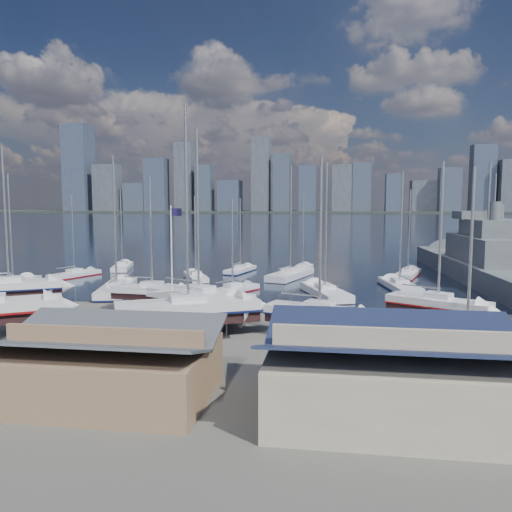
% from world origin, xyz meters
% --- Properties ---
extents(ground, '(1400.00, 1400.00, 0.00)m').
position_xyz_m(ground, '(0.00, -10.00, 0.00)').
color(ground, '#605E59').
rests_on(ground, ground).
extents(water, '(1400.00, 600.00, 0.40)m').
position_xyz_m(water, '(0.00, 300.00, -0.15)').
color(water, '#1B283E').
rests_on(water, ground).
extents(far_shore, '(1400.00, 80.00, 2.20)m').
position_xyz_m(far_shore, '(0.00, 560.00, 1.10)').
color(far_shore, '#2D332D').
rests_on(far_shore, ground).
extents(skyline, '(639.14, 43.80, 107.69)m').
position_xyz_m(skyline, '(-7.83, 553.76, 39.09)').
color(skyline, '#475166').
rests_on(skyline, far_shore).
extents(shed_grey, '(12.60, 8.40, 4.17)m').
position_xyz_m(shed_grey, '(0.00, -26.00, 2.15)').
color(shed_grey, '#8C6B4C').
rests_on(shed_grey, ground).
extents(shed_blue, '(13.65, 9.45, 4.71)m').
position_xyz_m(shed_blue, '(16.00, -26.00, 2.42)').
color(shed_blue, '#BFB293').
rests_on(shed_blue, ground).
extents(sailboat_cradle_0, '(10.64, 7.66, 16.93)m').
position_xyz_m(sailboat_cradle_0, '(-20.74, -4.60, 2.12)').
color(sailboat_cradle_0, '#2D2D33').
rests_on(sailboat_cradle_0, ground).
extents(sailboat_cradle_2, '(8.54, 3.13, 13.82)m').
position_xyz_m(sailboat_cradle_2, '(-5.49, -3.37, 1.97)').
color(sailboat_cradle_2, '#2D2D33').
rests_on(sailboat_cradle_2, ground).
extents(sailboat_cradle_3, '(12.01, 8.14, 18.79)m').
position_xyz_m(sailboat_cradle_3, '(1.10, -12.84, 2.22)').
color(sailboat_cradle_3, '#2D2D33').
rests_on(sailboat_cradle_3, ground).
extents(sailboat_cradle_4, '(11.12, 7.61, 17.67)m').
position_xyz_m(sailboat_cradle_4, '(0.57, -7.52, 2.16)').
color(sailboat_cradle_4, '#2D2D33').
rests_on(sailboat_cradle_4, ground).
extents(sailboat_cradle_5, '(9.35, 5.35, 14.68)m').
position_xyz_m(sailboat_cradle_5, '(11.82, -11.75, 2.00)').
color(sailboat_cradle_5, '#2D2D33').
rests_on(sailboat_cradle_5, ground).
extents(sailboat_cradle_6, '(9.03, 6.77, 14.66)m').
position_xyz_m(sailboat_cradle_6, '(22.18, -6.30, 2.00)').
color(sailboat_cradle_6, '#2D2D33').
rests_on(sailboat_cradle_6, ground).
extents(sailboat_cradle_7, '(8.51, 4.90, 13.60)m').
position_xyz_m(sailboat_cradle_7, '(22.52, -14.75, 1.95)').
color(sailboat_cradle_7, '#2D2D33').
rests_on(sailboat_cradle_7, ground).
extents(sailboat_moored_0, '(4.14, 10.64, 15.49)m').
position_xyz_m(sailboat_moored_0, '(-28.38, 7.13, 0.31)').
color(sailboat_moored_0, black).
rests_on(sailboat_moored_0, water).
extents(sailboat_moored_1, '(5.26, 8.85, 12.80)m').
position_xyz_m(sailboat_moored_1, '(-25.29, 17.24, 0.31)').
color(sailboat_moored_1, black).
rests_on(sailboat_moored_1, water).
extents(sailboat_moored_2, '(4.96, 9.53, 13.86)m').
position_xyz_m(sailboat_moored_2, '(-21.75, 26.58, 0.32)').
color(sailboat_moored_2, black).
rests_on(sailboat_moored_2, water).
extents(sailboat_moored_3, '(5.94, 12.18, 17.55)m').
position_xyz_m(sailboat_moored_3, '(-13.25, 5.26, 0.31)').
color(sailboat_moored_3, black).
rests_on(sailboat_moored_3, water).
extents(sailboat_moored_4, '(5.71, 8.60, 12.68)m').
position_xyz_m(sailboat_moored_4, '(-6.64, 17.56, 0.32)').
color(sailboat_moored_4, black).
rests_on(sailboat_moored_4, water).
extents(sailboat_moored_5, '(4.19, 8.62, 12.42)m').
position_xyz_m(sailboat_moored_5, '(-1.61, 26.11, 0.31)').
color(sailboat_moored_5, black).
rests_on(sailboat_moored_5, water).
extents(sailboat_moored_6, '(6.02, 8.18, 12.14)m').
position_xyz_m(sailboat_moored_6, '(0.74, 7.74, 0.31)').
color(sailboat_moored_6, black).
rests_on(sailboat_moored_6, water).
extents(sailboat_moored_7, '(6.60, 11.85, 17.25)m').
position_xyz_m(sailboat_moored_7, '(6.86, 20.85, 0.32)').
color(sailboat_moored_7, black).
rests_on(sailboat_moored_7, water).
extents(sailboat_moored_8, '(3.14, 8.89, 13.04)m').
position_xyz_m(sailboat_moored_8, '(8.28, 28.35, 0.31)').
color(sailboat_moored_8, black).
rests_on(sailboat_moored_8, water).
extents(sailboat_moored_9, '(6.62, 11.30, 16.47)m').
position_xyz_m(sailboat_moored_9, '(12.08, 7.23, 0.32)').
color(sailboat_moored_9, black).
rests_on(sailboat_moored_9, water).
extents(sailboat_moored_10, '(4.64, 10.87, 15.74)m').
position_xyz_m(sailboat_moored_10, '(21.45, 13.15, 0.31)').
color(sailboat_moored_10, black).
rests_on(sailboat_moored_10, water).
extents(sailboat_moored_11, '(5.23, 9.46, 13.64)m').
position_xyz_m(sailboat_moored_11, '(24.31, 25.27, 0.31)').
color(sailboat_moored_11, black).
rests_on(sailboat_moored_11, water).
extents(naval_ship_east, '(10.53, 51.07, 18.57)m').
position_xyz_m(naval_ship_east, '(34.52, 22.51, 1.67)').
color(naval_ship_east, slate).
rests_on(naval_ship_east, water).
extents(naval_ship_west, '(11.29, 43.69, 17.89)m').
position_xyz_m(naval_ship_west, '(41.68, 43.37, 1.66)').
color(naval_ship_west, slate).
rests_on(naval_ship_west, water).
extents(car_b, '(4.84, 1.79, 1.58)m').
position_xyz_m(car_b, '(-4.94, -21.97, 0.79)').
color(car_b, gray).
rests_on(car_b, ground).
extents(car_c, '(2.83, 5.54, 1.50)m').
position_xyz_m(car_c, '(-0.97, -18.96, 0.75)').
color(car_c, gray).
rests_on(car_c, ground).
extents(car_d, '(3.98, 5.53, 1.49)m').
position_xyz_m(car_d, '(10.87, -18.47, 0.74)').
color(car_d, gray).
rests_on(car_d, ground).
extents(flagpole, '(0.96, 0.12, 10.85)m').
position_xyz_m(flagpole, '(-0.36, -12.25, 6.18)').
color(flagpole, white).
rests_on(flagpole, ground).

